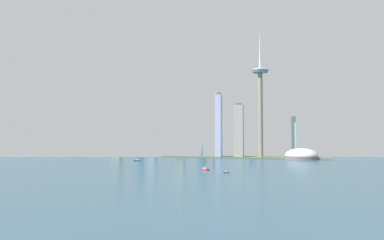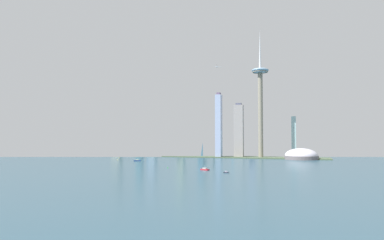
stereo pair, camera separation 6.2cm
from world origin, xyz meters
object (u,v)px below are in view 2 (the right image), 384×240
skyscraper_1 (140,134)px  skyscraper_10 (181,130)px  observation_tower (260,92)px  stadium_dome (301,156)px  channel_buoy_0 (119,157)px  channel_buoy_2 (117,160)px  skyscraper_8 (294,137)px  skyscraper_13 (252,128)px  skyscraper_2 (239,131)px  skyscraper_4 (219,126)px  boat_1 (226,172)px  channel_buoy_1 (168,167)px  airplane (217,67)px  skyscraper_5 (203,131)px  boat_2 (205,169)px  skyscraper_9 (236,143)px  boat_0 (137,160)px  skyscraper_7 (118,133)px  skyscraper_11 (216,142)px  skyscraper_3 (117,144)px  skyscraper_12 (201,139)px  skyscraper_0 (153,138)px

skyscraper_1 → skyscraper_10: 143.57m
skyscraper_10 → observation_tower: bearing=-19.5°
stadium_dome → observation_tower: bearing=169.7°
skyscraper_1 → channel_buoy_0: bearing=-80.2°
channel_buoy_0 → channel_buoy_2: size_ratio=1.31×
skyscraper_8 → skyscraper_13: 125.96m
skyscraper_2 → observation_tower: bearing=-5.1°
skyscraper_4 → boat_1: size_ratio=20.64×
channel_buoy_1 → airplane: (10.83, 353.85, 252.69)m
skyscraper_10 → skyscraper_13: 221.78m
channel_buoy_0 → channel_buoy_2: (35.44, -74.06, -0.31)m
observation_tower → skyscraper_10: 291.64m
skyscraper_1 → skyscraper_5: size_ratio=0.82×
boat_2 → airplane: bearing=127.5°
channel_buoy_0 → channel_buoy_1: bearing=-46.0°
skyscraper_9 → boat_0: (-189.15, -258.98, -37.75)m
skyscraper_2 → skyscraper_5: skyscraper_5 is taller
boat_0 → channel_buoy_1: 200.63m
skyscraper_7 → skyscraper_11: size_ratio=1.74×
skyscraper_11 → channel_buoy_2: bearing=-123.8°
observation_tower → skyscraper_5: observation_tower is taller
skyscraper_10 → boat_0: bearing=-91.8°
skyscraper_4 → channel_buoy_1: bearing=-93.3°
skyscraper_8 → channel_buoy_2: size_ratio=66.60×
skyscraper_4 → channel_buoy_2: (-218.31, -169.17, -86.70)m
skyscraper_2 → skyscraper_8: (144.83, 74.54, -15.93)m
skyscraper_7 → airplane: 417.49m
boat_2 → skyscraper_3: bearing=163.3°
skyscraper_5 → skyscraper_13: 148.39m
skyscraper_9 → channel_buoy_0: 334.62m
skyscraper_12 → channel_buoy_0: skyscraper_12 is taller
stadium_dome → airplane: airplane is taller
skyscraper_2 → channel_buoy_1: 370.78m
skyscraper_0 → airplane: bearing=-5.4°
channel_buoy_0 → skyscraper_12: bearing=31.4°
skyscraper_4 → skyscraper_8: 220.17m
skyscraper_3 → observation_tower: bearing=-0.5°
skyscraper_10 → skyscraper_12: bearing=-42.0°
observation_tower → skyscraper_8: size_ratio=2.66×
skyscraper_2 → skyscraper_9: size_ratio=1.42×
skyscraper_7 → skyscraper_5: bearing=-6.4°
skyscraper_8 → boat_2: size_ratio=7.32×
skyscraper_9 → skyscraper_13: skyscraper_13 is taller
skyscraper_11 → stadium_dome: bearing=-24.2°
boat_1 → boat_2: 57.22m
channel_buoy_2 → skyscraper_9: bearing=43.4°
stadium_dome → boat_0: stadium_dome is taller
skyscraper_13 → boat_0: size_ratio=10.15×
skyscraper_4 → boat_1: 408.46m
channel_buoy_0 → skyscraper_5: bearing=41.8°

